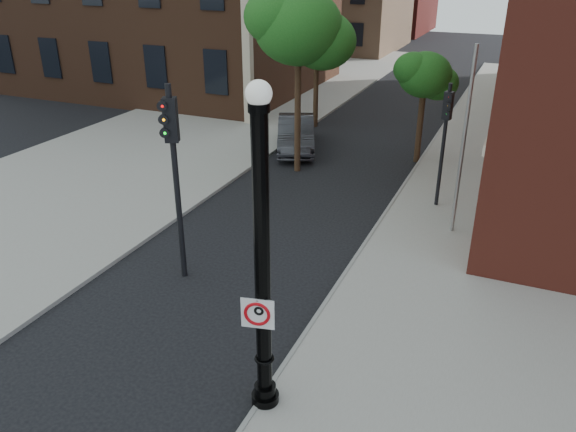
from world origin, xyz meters
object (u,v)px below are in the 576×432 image
at_px(parked_car, 296,134).
at_px(traffic_signal_right, 445,127).
at_px(no_parking_sign, 258,313).
at_px(traffic_signal_left, 173,153).
at_px(lamppost, 263,277).

xyz_separation_m(parked_car, traffic_signal_right, (6.78, -3.92, 2.10)).
bearing_deg(no_parking_sign, traffic_signal_left, 125.49).
distance_m(lamppost, traffic_signal_right, 10.69).
height_order(no_parking_sign, traffic_signal_left, traffic_signal_left).
bearing_deg(parked_car, traffic_signal_right, -52.65).
relative_size(lamppost, traffic_signal_right, 1.46).
height_order(lamppost, traffic_signal_right, lamppost).
distance_m(traffic_signal_left, traffic_signal_right, 8.97).
bearing_deg(lamppost, traffic_signal_left, 139.62).
xyz_separation_m(no_parking_sign, parked_car, (-5.42, 14.69, -1.45)).
height_order(parked_car, traffic_signal_right, traffic_signal_right).
distance_m(lamppost, no_parking_sign, 0.67).
xyz_separation_m(traffic_signal_left, traffic_signal_right, (5.37, 7.17, -0.60)).
bearing_deg(traffic_signal_left, parked_car, 74.08).
relative_size(traffic_signal_left, traffic_signal_right, 1.21).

